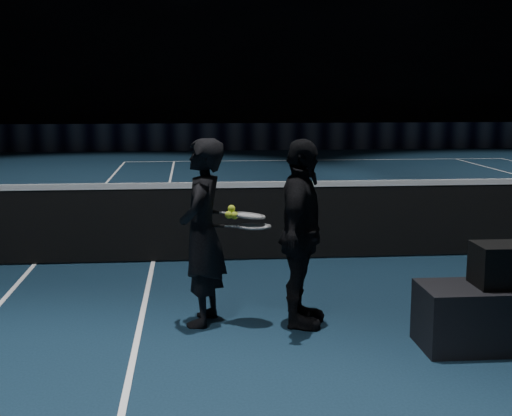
{
  "coord_description": "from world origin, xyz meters",
  "views": [
    {
      "loc": [
        -3.65,
        -8.33,
        2.04
      ],
      "look_at": [
        -3.1,
        -2.35,
        1.03
      ],
      "focal_mm": 50.0,
      "sensor_mm": 36.0,
      "label": 1
    }
  ],
  "objects_px": {
    "racket_upper": "(249,216)",
    "tennis_balls": "(232,213)",
    "player_a": "(202,232)",
    "player_b": "(301,234)",
    "racket_lower": "(254,226)"
  },
  "relations": [
    {
      "from": "racket_upper",
      "to": "tennis_balls",
      "type": "distance_m",
      "value": 0.15
    },
    {
      "from": "player_a",
      "to": "tennis_balls",
      "type": "relative_size",
      "value": 13.54
    },
    {
      "from": "player_b",
      "to": "racket_upper",
      "type": "xyz_separation_m",
      "value": [
        -0.44,
        0.11,
        0.15
      ]
    },
    {
      "from": "player_a",
      "to": "tennis_balls",
      "type": "xyz_separation_m",
      "value": [
        0.25,
        -0.04,
        0.17
      ]
    },
    {
      "from": "player_a",
      "to": "player_b",
      "type": "height_order",
      "value": "same"
    },
    {
      "from": "player_a",
      "to": "racket_lower",
      "type": "bearing_deg",
      "value": 96.11
    },
    {
      "from": "player_b",
      "to": "racket_lower",
      "type": "bearing_deg",
      "value": 98.54
    },
    {
      "from": "player_a",
      "to": "tennis_balls",
      "type": "bearing_deg",
      "value": 97.23
    },
    {
      "from": "player_a",
      "to": "racket_upper",
      "type": "bearing_deg",
      "value": 101.82
    },
    {
      "from": "racket_lower",
      "to": "racket_upper",
      "type": "height_order",
      "value": "racket_upper"
    },
    {
      "from": "racket_upper",
      "to": "tennis_balls",
      "type": "bearing_deg",
      "value": -170.43
    },
    {
      "from": "player_a",
      "to": "tennis_balls",
      "type": "height_order",
      "value": "player_a"
    },
    {
      "from": "racket_lower",
      "to": "tennis_balls",
      "type": "bearing_deg",
      "value": 178.53
    },
    {
      "from": "racket_lower",
      "to": "tennis_balls",
      "type": "xyz_separation_m",
      "value": [
        -0.19,
        0.04,
        0.11
      ]
    },
    {
      "from": "tennis_balls",
      "to": "racket_lower",
      "type": "bearing_deg",
      "value": -10.71
    }
  ]
}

